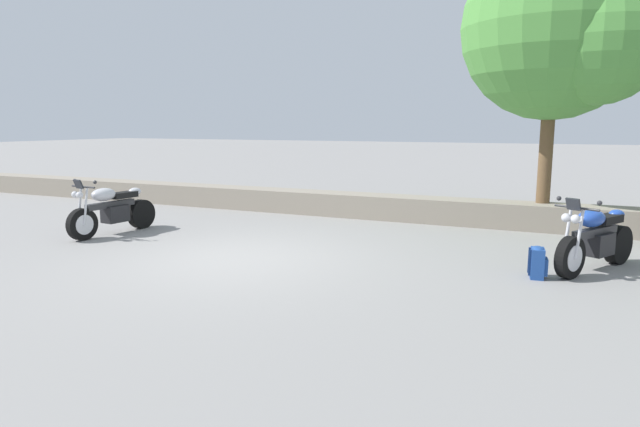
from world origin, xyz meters
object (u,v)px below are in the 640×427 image
object	(u,v)px
motorcycle_blue_centre	(595,240)
rider_backpack	(538,262)
leafy_tree_far_left	(563,31)
motorcycle_silver_near_left	(112,211)

from	to	relation	value
motorcycle_blue_centre	rider_backpack	xyz separation A→B (m)	(-0.76, -0.78, -0.24)
motorcycle_blue_centre	leafy_tree_far_left	size ratio (longest dim) A/B	0.34
rider_backpack	leafy_tree_far_left	xyz separation A→B (m)	(0.06, 4.07, 3.81)
motorcycle_blue_centre	leafy_tree_far_left	xyz separation A→B (m)	(-0.70, 3.29, 3.57)
motorcycle_silver_near_left	rider_backpack	size ratio (longest dim) A/B	4.39
leafy_tree_far_left	motorcycle_silver_near_left	bearing A→B (deg)	-152.84
motorcycle_blue_centre	rider_backpack	size ratio (longest dim) A/B	3.99
rider_backpack	leafy_tree_far_left	distance (m)	5.58
motorcycle_silver_near_left	rider_backpack	xyz separation A→B (m)	(8.05, 0.09, -0.24)
motorcycle_blue_centre	rider_backpack	distance (m)	1.12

